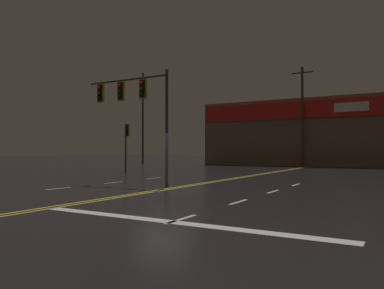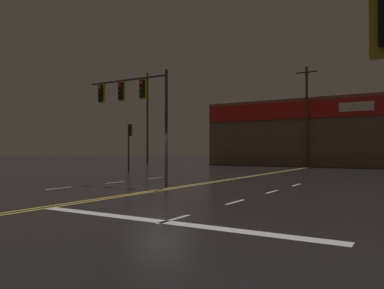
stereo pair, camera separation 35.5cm
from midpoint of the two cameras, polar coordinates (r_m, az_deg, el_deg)
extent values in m
plane|color=black|center=(16.28, -4.18, -6.93)|extent=(200.00, 200.00, 0.00)
cube|color=gold|center=(16.36, -4.61, -6.88)|extent=(0.12, 60.00, 0.01)
cube|color=gold|center=(16.19, -3.75, -6.95)|extent=(0.12, 60.00, 0.01)
cube|color=silver|center=(17.93, -19.10, -6.31)|extent=(0.12, 1.40, 0.01)
cube|color=silver|center=(20.40, -11.25, -5.69)|extent=(0.12, 1.40, 0.01)
cube|color=silver|center=(23.18, -5.19, -5.13)|extent=(0.12, 1.40, 0.01)
cube|color=silver|center=(9.43, -1.66, -11.29)|extent=(0.12, 1.40, 0.01)
cube|color=silver|center=(12.57, 7.41, -8.68)|extent=(0.12, 1.40, 0.01)
cube|color=silver|center=(15.90, 12.71, -7.03)|extent=(0.12, 1.40, 0.01)
cube|color=silver|center=(19.33, 16.13, -5.93)|extent=(0.12, 1.40, 0.01)
cube|color=silver|center=(9.08, -3.15, -11.69)|extent=(8.35, 0.40, 0.01)
cylinder|color=#38383D|center=(17.41, -3.35, 2.49)|extent=(0.14, 0.14, 5.48)
cylinder|color=#38383D|center=(19.19, -9.37, 9.68)|extent=(4.83, 0.10, 0.10)
cube|color=black|center=(18.45, -6.91, 8.40)|extent=(0.28, 0.24, 0.84)
cube|color=gold|center=(18.45, -6.91, 8.40)|extent=(0.42, 0.08, 0.99)
sphere|color=red|center=(18.37, -7.22, 9.24)|extent=(0.17, 0.17, 0.17)
sphere|color=#543707|center=(18.32, -7.22, 8.46)|extent=(0.17, 0.17, 0.17)
sphere|color=#084513|center=(18.28, -7.22, 7.69)|extent=(0.17, 0.17, 0.17)
cube|color=black|center=(19.32, -10.16, 7.98)|extent=(0.28, 0.24, 0.84)
cube|color=gold|center=(19.32, -10.16, 7.98)|extent=(0.42, 0.08, 0.99)
sphere|color=red|center=(19.24, -10.47, 8.78)|extent=(0.17, 0.17, 0.17)
sphere|color=#543707|center=(19.20, -10.47, 8.04)|extent=(0.17, 0.17, 0.17)
sphere|color=#084513|center=(19.17, -10.48, 7.29)|extent=(0.17, 0.17, 0.17)
cube|color=black|center=(20.25, -13.11, 7.58)|extent=(0.28, 0.24, 0.84)
cube|color=gold|center=(20.25, -13.11, 7.58)|extent=(0.42, 0.08, 0.99)
sphere|color=red|center=(20.18, -13.43, 8.34)|extent=(0.17, 0.17, 0.17)
sphere|color=#543707|center=(20.14, -13.43, 7.63)|extent=(0.17, 0.17, 0.17)
sphere|color=#084513|center=(20.10, -13.43, 6.92)|extent=(0.17, 0.17, 0.17)
cylinder|color=#38383D|center=(29.91, -9.30, -0.54)|extent=(0.13, 0.13, 3.80)
cube|color=black|center=(30.09, -9.07, 2.18)|extent=(0.28, 0.24, 0.84)
cube|color=gold|center=(30.09, -9.07, 2.18)|extent=(0.42, 0.08, 0.99)
sphere|color=red|center=(29.99, -9.26, 2.67)|extent=(0.17, 0.17, 0.17)
sphere|color=#543707|center=(29.97, -9.27, 2.19)|extent=(0.17, 0.17, 0.17)
sphere|color=#084513|center=(29.96, -9.27, 1.71)|extent=(0.17, 0.17, 0.17)
cube|color=brown|center=(46.05, 19.51, 1.56)|extent=(24.56, 10.00, 7.33)
cube|color=red|center=(41.25, 18.03, 5.15)|extent=(24.07, 0.20, 1.83)
cube|color=white|center=(40.44, 23.98, 5.31)|extent=(3.20, 0.16, 0.90)
cylinder|color=#4C3828|center=(50.28, -6.60, 4.01)|extent=(0.26, 0.26, 12.06)
cube|color=#4C3828|center=(51.04, -6.59, 10.10)|extent=(2.20, 0.12, 0.12)
cylinder|color=#4C3828|center=(40.88, 17.34, 4.08)|extent=(0.26, 0.26, 10.49)
cube|color=#4C3828|center=(41.54, 17.31, 10.47)|extent=(2.20, 0.12, 0.12)
camera|label=1|loc=(0.18, -89.45, -0.01)|focal=35.00mm
camera|label=2|loc=(0.18, 90.55, 0.01)|focal=35.00mm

